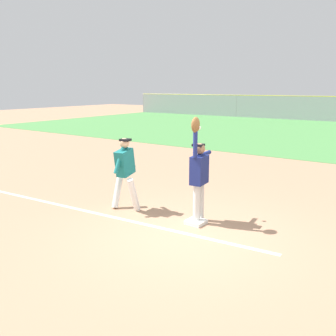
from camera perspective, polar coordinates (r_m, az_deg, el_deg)
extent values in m
plane|color=tan|center=(7.34, 3.20, -10.41)|extent=(80.59, 80.59, 0.00)
cube|color=white|center=(9.89, -18.92, -4.93)|extent=(11.97, 1.00, 0.01)
cube|color=white|center=(7.90, 4.39, -8.40)|extent=(0.39, 0.39, 0.08)
cylinder|color=silver|center=(7.98, 5.11, -5.25)|extent=(0.16, 0.16, 0.85)
cylinder|color=silver|center=(7.81, 4.50, -5.65)|extent=(0.16, 0.16, 0.85)
cube|color=navy|center=(7.70, 4.91, -0.31)|extent=(0.30, 0.46, 0.60)
sphere|color=#8C6647|center=(7.61, 4.97, 3.02)|extent=(0.25, 0.25, 0.23)
cube|color=black|center=(7.62, 4.77, 3.60)|extent=(0.24, 0.22, 0.05)
cylinder|color=navy|center=(7.39, 4.29, 3.97)|extent=(0.10, 0.10, 0.62)
cylinder|color=navy|center=(7.84, 5.61, 2.14)|extent=(0.15, 0.63, 0.09)
ellipsoid|color=brown|center=(7.35, 4.33, 6.74)|extent=(0.17, 0.29, 0.32)
cylinder|color=white|center=(8.47, -5.38, -4.20)|extent=(0.20, 0.45, 0.85)
cylinder|color=white|center=(8.90, -7.85, -3.44)|extent=(0.20, 0.45, 0.85)
cube|color=#197272|center=(8.51, -6.77, 0.88)|extent=(0.33, 0.55, 0.66)
sphere|color=#DBAD84|center=(8.43, -6.85, 3.91)|extent=(0.26, 0.26, 0.23)
cube|color=black|center=(8.40, -6.69, 4.40)|extent=(0.24, 0.23, 0.05)
cylinder|color=#197272|center=(8.67, -5.97, 1.68)|extent=(0.14, 0.41, 0.58)
cylinder|color=#197272|center=(8.32, -7.64, 1.16)|extent=(0.14, 0.41, 0.58)
sphere|color=white|center=(7.94, 4.90, 6.28)|extent=(0.07, 0.07, 0.07)
cylinder|color=gray|center=(42.58, -3.88, 10.07)|extent=(0.08, 0.08, 2.05)
cylinder|color=gray|center=(36.46, 10.63, 9.47)|extent=(0.08, 0.08, 2.05)
cube|color=#B7B7BC|center=(38.02, 18.44, 8.49)|extent=(4.54, 2.27, 0.55)
cube|color=#2D333D|center=(37.99, 18.49, 9.21)|extent=(2.34, 1.93, 0.40)
cylinder|color=black|center=(38.70, 20.82, 7.97)|extent=(0.62, 0.27, 0.60)
cylinder|color=black|center=(36.83, 20.32, 7.82)|extent=(0.62, 0.27, 0.60)
cylinder|color=black|center=(39.28, 16.62, 8.32)|extent=(0.62, 0.27, 0.60)
cylinder|color=black|center=(37.44, 15.91, 8.18)|extent=(0.62, 0.27, 0.60)
cylinder|color=black|center=(35.88, 24.77, 7.34)|extent=(0.62, 0.28, 0.60)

